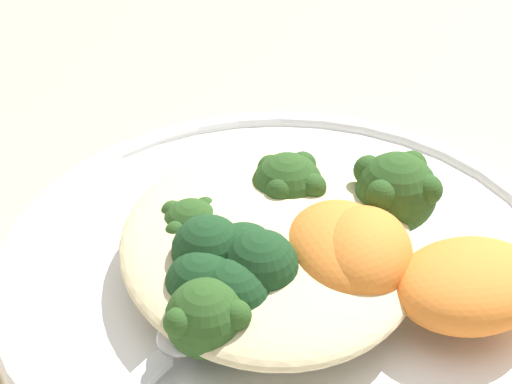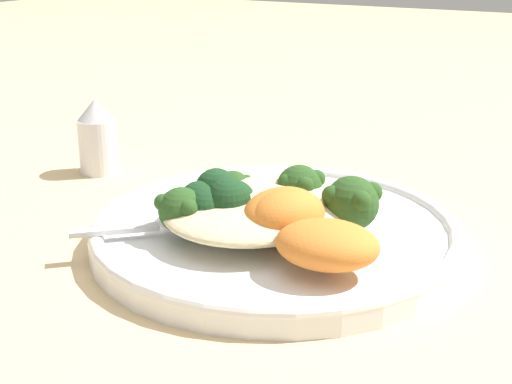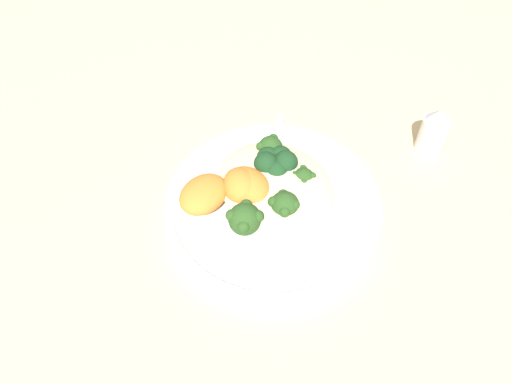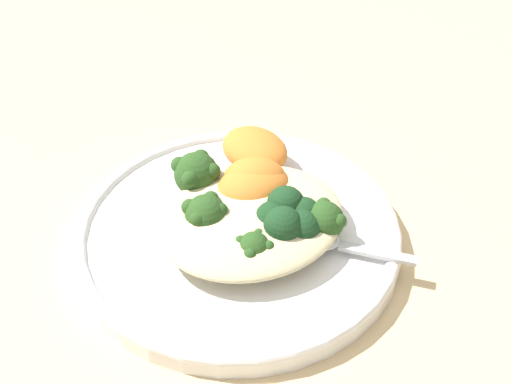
% 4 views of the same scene
% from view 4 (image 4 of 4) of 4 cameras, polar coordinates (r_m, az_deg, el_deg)
% --- Properties ---
extents(ground_plane, '(4.00, 4.00, 0.00)m').
position_cam_4_polar(ground_plane, '(0.64, -1.45, -4.11)').
color(ground_plane, '#D6B784').
extents(plate, '(0.29, 0.29, 0.02)m').
position_cam_4_polar(plate, '(0.63, -1.41, -3.30)').
color(plate, white).
rests_on(plate, ground_plane).
extents(quinoa_mound, '(0.16, 0.14, 0.02)m').
position_cam_4_polar(quinoa_mound, '(0.61, -0.37, -2.19)').
color(quinoa_mound, beige).
rests_on(quinoa_mound, plate).
extents(broccoli_stalk_0, '(0.10, 0.09, 0.04)m').
position_cam_4_polar(broccoli_stalk_0, '(0.64, -3.90, 1.18)').
color(broccoli_stalk_0, '#ADC675').
rests_on(broccoli_stalk_0, plate).
extents(broccoli_stalk_1, '(0.09, 0.04, 0.04)m').
position_cam_4_polar(broccoli_stalk_1, '(0.61, -3.08, -1.59)').
color(broccoli_stalk_1, '#ADC675').
rests_on(broccoli_stalk_1, plate).
extents(broccoli_stalk_2, '(0.08, 0.10, 0.03)m').
position_cam_4_polar(broccoli_stalk_2, '(0.60, 0.18, -3.09)').
color(broccoli_stalk_2, '#ADC675').
rests_on(broccoli_stalk_2, plate).
extents(broccoli_stalk_3, '(0.06, 0.11, 0.03)m').
position_cam_4_polar(broccoli_stalk_3, '(0.61, 4.36, -1.85)').
color(broccoli_stalk_3, '#ADC675').
rests_on(broccoli_stalk_3, plate).
extents(sweet_potato_chunk_0, '(0.07, 0.06, 0.04)m').
position_cam_4_polar(sweet_potato_chunk_0, '(0.63, -0.25, 0.40)').
color(sweet_potato_chunk_0, orange).
rests_on(sweet_potato_chunk_0, plate).
extents(sweet_potato_chunk_1, '(0.07, 0.07, 0.04)m').
position_cam_4_polar(sweet_potato_chunk_1, '(0.64, -0.14, 1.01)').
color(sweet_potato_chunk_1, orange).
rests_on(sweet_potato_chunk_1, plate).
extents(sweet_potato_chunk_2, '(0.07, 0.08, 0.03)m').
position_cam_4_polar(sweet_potato_chunk_2, '(0.68, -0.10, 3.42)').
color(sweet_potato_chunk_2, orange).
rests_on(sweet_potato_chunk_2, plate).
extents(kale_tuft, '(0.06, 0.06, 0.04)m').
position_cam_4_polar(kale_tuft, '(0.60, 2.68, -2.17)').
color(kale_tuft, '#193D1E').
rests_on(kale_tuft, plate).
extents(spoon, '(0.08, 0.08, 0.01)m').
position_cam_4_polar(spoon, '(0.60, 6.09, -4.01)').
color(spoon, silver).
rests_on(spoon, plate).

